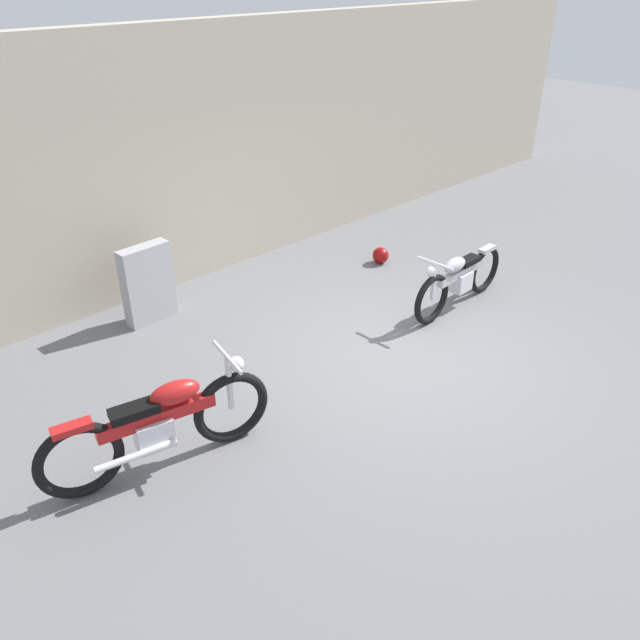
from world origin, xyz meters
TOP-DOWN VIEW (x-y plane):
  - ground_plane at (0.00, 0.00)m, footprint 40.00×40.00m
  - building_wall at (0.00, 3.66)m, footprint 18.00×0.30m
  - stone_marker at (-1.69, 2.85)m, footprint 0.68×0.23m
  - helmet at (1.83, 1.97)m, footprint 0.25×0.25m
  - motorcycle_silver at (1.51, 0.30)m, footprint 1.93×0.54m
  - motorcycle_red at (-3.03, 0.32)m, footprint 2.17×0.73m

SIDE VIEW (x-z plane):
  - ground_plane at x=0.00m, z-range 0.00..0.00m
  - helmet at x=1.83m, z-range 0.00..0.25m
  - motorcycle_silver at x=1.51m, z-range -0.02..0.85m
  - motorcycle_red at x=-3.03m, z-range -0.02..0.97m
  - stone_marker at x=-1.69m, z-range 0.00..1.04m
  - building_wall at x=0.00m, z-range 0.00..3.48m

